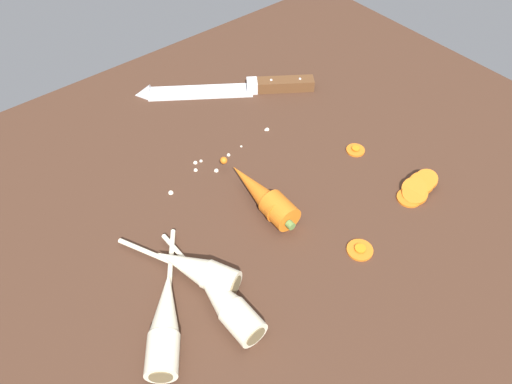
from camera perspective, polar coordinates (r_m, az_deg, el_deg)
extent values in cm
cube|color=#42281C|center=(82.68, -0.87, -0.87)|extent=(120.00, 90.00, 4.00)
cube|color=silver|center=(101.50, -6.19, 11.12)|extent=(18.91, 15.08, 0.50)
cone|color=silver|center=(102.66, -12.54, 10.67)|extent=(4.73, 4.96, 3.96)
cube|color=silver|center=(101.01, -0.44, 11.81)|extent=(3.32, 3.56, 2.20)
cube|color=brown|center=(101.54, 3.30, 11.94)|extent=(10.62, 8.60, 2.20)
sphere|color=silver|center=(100.63, 1.71, 12.40)|extent=(0.50, 0.50, 0.50)
sphere|color=silver|center=(101.27, 4.94, 12.49)|extent=(0.50, 0.50, 0.50)
cylinder|color=orange|center=(75.58, 2.41, -2.25)|extent=(4.44, 5.14, 4.20)
cone|color=orange|center=(78.72, -0.23, 0.38)|extent=(4.58, 12.02, 3.99)
sphere|color=orange|center=(83.47, -3.48, 3.63)|extent=(1.20, 1.20, 1.20)
cylinder|color=#5B7F3D|center=(74.09, 3.86, -3.70)|extent=(1.25, 1.06, 1.20)
cylinder|color=beige|center=(68.68, -3.96, -9.74)|extent=(5.49, 5.68, 4.00)
cone|color=beige|center=(70.74, -8.35, -7.86)|extent=(6.76, 8.68, 3.80)
cylinder|color=beige|center=(74.04, -12.40, -6.43)|extent=(4.22, 7.94, 0.70)
cylinder|color=brown|center=(68.05, -2.31, -10.43)|extent=(2.66, 1.46, 2.80)
cylinder|color=beige|center=(64.29, -10.42, -17.54)|extent=(6.29, 6.55, 4.00)
cone|color=beige|center=(67.69, -9.97, -12.03)|extent=(8.51, 9.70, 3.80)
cylinder|color=beige|center=(72.49, -9.48, -7.38)|extent=(6.45, 8.49, 0.70)
cylinder|color=brown|center=(63.23, -10.60, -19.66)|extent=(2.44, 1.89, 2.80)
cylinder|color=beige|center=(65.32, -1.47, -14.36)|extent=(4.03, 4.93, 4.00)
cone|color=beige|center=(68.24, -5.09, -10.42)|extent=(3.86, 8.75, 3.80)
cylinder|color=beige|center=(72.50, -8.30, -7.14)|extent=(0.76, 9.44, 0.70)
cylinder|color=brown|center=(64.41, -0.06, -15.84)|extent=(2.80, 0.32, 2.80)
cylinder|color=orange|center=(83.38, 16.77, -0.58)|extent=(3.87, 3.87, 0.70)
cylinder|color=orange|center=(83.84, 17.36, -0.19)|extent=(4.01, 3.95, 1.83)
cylinder|color=orange|center=(84.21, 17.32, 0.33)|extent=(3.99, 3.99, 2.37)
cylinder|color=orange|center=(85.09, 18.03, 0.94)|extent=(3.98, 3.92, 1.94)
cylinder|color=orange|center=(85.58, 18.51, 1.33)|extent=(3.62, 3.57, 2.04)
cylinder|color=orange|center=(89.40, 11.08, 4.70)|extent=(3.18, 3.18, 0.70)
cylinder|color=orange|center=(89.22, 11.10, 4.82)|extent=(1.34, 1.34, 0.16)
cylinder|color=orange|center=(74.91, 11.56, -6.30)|extent=(3.82, 3.82, 0.70)
cylinder|color=orange|center=(74.70, 11.59, -6.17)|extent=(1.61, 1.61, 0.16)
sphere|color=silver|center=(86.16, -6.82, 3.41)|extent=(0.71, 0.71, 0.71)
sphere|color=silver|center=(84.88, -6.78, 2.58)|extent=(0.67, 0.67, 0.67)
sphere|color=silver|center=(81.78, -9.54, 0.09)|extent=(0.82, 0.82, 0.82)
sphere|color=silver|center=(88.72, -1.66, 5.20)|extent=(0.41, 0.41, 0.41)
sphere|color=silver|center=(84.43, -4.47, 2.56)|extent=(0.75, 0.75, 0.75)
sphere|color=silver|center=(92.01, 1.08, 7.04)|extent=(0.45, 0.45, 0.45)
sphere|color=silver|center=(86.42, -6.19, 3.58)|extent=(0.55, 0.55, 0.55)
sphere|color=silver|center=(92.02, 1.26, 7.16)|extent=(0.74, 0.74, 0.74)
sphere|color=silver|center=(87.11, -3.09, 4.29)|extent=(0.62, 0.62, 0.62)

